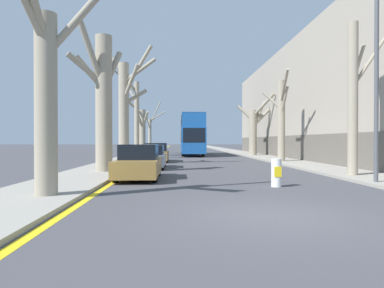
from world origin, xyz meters
name	(u,v)px	position (x,y,z in m)	size (l,w,h in m)	color
ground_plane	(272,215)	(0.00, 0.00, 0.00)	(300.00, 300.00, 0.00)	#424247
sidewalk_left	(152,150)	(-6.42, 50.00, 0.06)	(3.05, 120.00, 0.12)	gray
sidewalk_right	(228,150)	(6.42, 50.00, 0.06)	(3.05, 120.00, 0.12)	gray
building_facade_right	(334,103)	(12.93, 24.76, 5.31)	(10.08, 41.50, 10.65)	#9E9384
kerb_line_stripe	(162,151)	(-4.71, 50.00, 0.00)	(0.24, 120.00, 0.01)	yellow
street_tree_left_0	(46,87)	(-5.84, 2.26, 3.19)	(2.71, 3.16, 7.09)	gray
street_tree_left_1	(103,99)	(-5.94, 10.00, 3.80)	(2.52, 2.40, 7.56)	gray
street_tree_left_2	(125,106)	(-5.81, 16.67, 4.10)	(4.05, 2.21, 8.50)	gray
street_tree_left_3	(136,116)	(-6.01, 24.16, 3.97)	(2.18, 2.97, 8.22)	gray
street_tree_left_4	(141,130)	(-6.14, 30.49, 2.91)	(3.17, 2.70, 6.70)	gray
street_tree_left_5	(150,131)	(-5.81, 37.91, 2.91)	(4.33, 2.61, 6.85)	gray
street_tree_right_0	(354,95)	(5.87, 7.65, 3.73)	(1.84, 1.17, 7.11)	gray
street_tree_right_1	(281,118)	(5.79, 18.23, 3.40)	(1.63, 3.48, 6.69)	gray
street_tree_right_2	(254,128)	(6.16, 29.20, 3.02)	(3.58, 3.05, 6.62)	gray
double_decker_bus	(192,133)	(-0.50, 32.12, 2.58)	(2.50, 11.84, 4.54)	#19519E
parked_car_0	(139,163)	(-3.82, 7.43, 0.71)	(1.78, 4.07, 1.51)	olive
parked_car_1	(150,157)	(-3.82, 13.44, 0.66)	(1.84, 4.17, 1.41)	#9EA3AD
parked_car_2	(157,153)	(-3.82, 19.84, 0.70)	(1.85, 4.52, 1.49)	olive
lamp_post	(374,52)	(5.26, 5.02, 4.99)	(1.40, 0.20, 9.04)	#4C4F54
traffic_bollard	(276,173)	(1.45, 4.68, 0.51)	(0.37, 0.38, 1.02)	white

